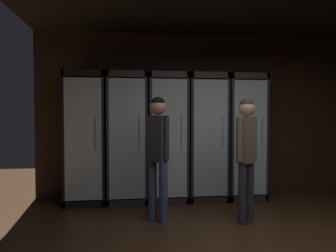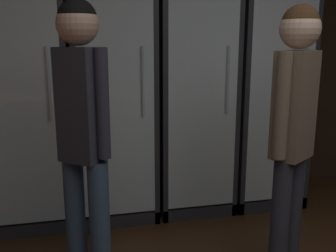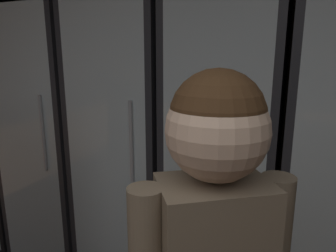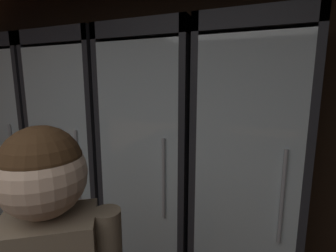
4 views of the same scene
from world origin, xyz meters
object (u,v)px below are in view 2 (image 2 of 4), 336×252
(shopper_near, at_px, (83,124))
(shopper_far, at_px, (293,120))
(cooler_right, at_px, (190,90))
(cooler_left, at_px, (29,95))
(cooler_center, at_px, (113,93))
(cooler_far_right, at_px, (261,89))

(shopper_near, height_order, shopper_far, shopper_near)
(cooler_right, distance_m, shopper_far, 1.27)
(cooler_left, relative_size, cooler_right, 1.00)
(cooler_right, bearing_deg, shopper_near, -129.93)
(cooler_center, xyz_separation_m, shopper_far, (0.88, -1.25, -0.01))
(cooler_left, bearing_deg, cooler_right, -0.01)
(cooler_center, height_order, shopper_near, cooler_center)
(cooler_far_right, relative_size, shopper_far, 1.29)
(cooler_left, distance_m, cooler_far_right, 1.95)
(cooler_center, bearing_deg, shopper_far, -54.85)
(cooler_far_right, height_order, shopper_far, cooler_far_right)
(cooler_left, relative_size, cooler_far_right, 1.00)
(cooler_left, height_order, shopper_far, cooler_left)
(cooler_center, relative_size, shopper_near, 1.27)
(cooler_center, distance_m, cooler_far_right, 1.30)
(cooler_center, xyz_separation_m, cooler_right, (0.65, -0.00, 0.01))
(cooler_far_right, height_order, shopper_near, cooler_far_right)
(cooler_left, xyz_separation_m, shopper_near, (0.40, -1.07, -0.02))
(cooler_center, relative_size, cooler_far_right, 1.00)
(cooler_center, relative_size, shopper_far, 1.29)
(shopper_near, bearing_deg, cooler_right, 50.07)
(cooler_right, bearing_deg, cooler_left, 179.99)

